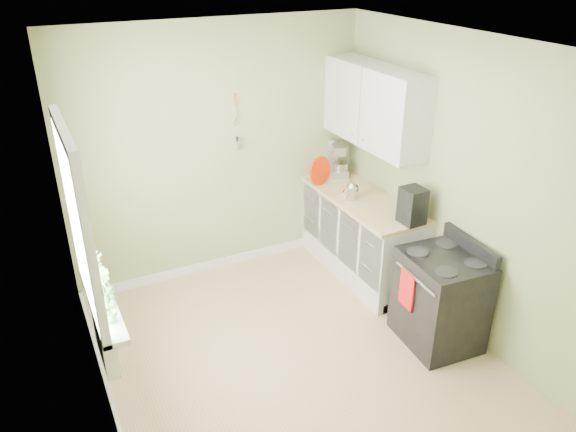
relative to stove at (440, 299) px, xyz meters
name	(u,v)px	position (x,y,z in m)	size (l,w,h in m)	color
floor	(297,359)	(-1.28, 0.33, -0.45)	(3.20, 3.60, 0.02)	tan
ceiling	(300,43)	(-1.28, 0.33, 2.27)	(3.20, 3.60, 0.02)	white
wall_back	(219,153)	(-1.28, 2.14, 0.91)	(3.20, 0.02, 2.70)	#A1AB75
wall_left	(85,271)	(-2.89, 0.33, 0.91)	(0.02, 3.60, 2.70)	#A1AB75
wall_right	(457,187)	(0.33, 0.33, 0.91)	(0.02, 3.60, 2.70)	#A1AB75
base_cabinets	(361,237)	(0.02, 1.33, -0.01)	(0.60, 1.60, 0.87)	white
countertop	(363,199)	(0.01, 1.33, 0.45)	(0.64, 1.60, 0.04)	#DDBC87
upper_cabinets	(374,106)	(0.15, 1.43, 1.41)	(0.35, 1.40, 0.80)	white
window	(78,225)	(-2.86, 0.63, 1.11)	(0.06, 1.14, 1.44)	white
window_sill	(102,302)	(-2.79, 0.63, 0.44)	(0.18, 1.14, 0.04)	white
radiator	(106,342)	(-2.82, 0.58, 0.11)	(0.12, 0.50, 0.35)	white
wall_utensils	(237,131)	(-1.08, 2.11, 1.12)	(0.02, 0.14, 0.58)	#DDBC87
stove	(440,299)	(0.00, 0.00, 0.00)	(0.68, 0.76, 0.99)	black
stand_mixer	(337,160)	(0.10, 2.02, 0.64)	(0.30, 0.37, 0.40)	#B2B2B7
kettle	(351,191)	(-0.13, 1.34, 0.56)	(0.18, 0.11, 0.19)	silver
coffee_maker	(412,207)	(0.09, 0.63, 0.63)	(0.21, 0.23, 0.35)	black
red_tray	(320,171)	(-0.23, 1.83, 0.63)	(0.33, 0.33, 0.02)	red
jar	(346,194)	(-0.16, 1.39, 0.51)	(0.07, 0.07, 0.08)	#B4A895
plant_a	(108,305)	(-2.78, 0.30, 0.61)	(0.16, 0.11, 0.31)	#47803B
plant_b	(103,289)	(-2.78, 0.53, 0.61)	(0.17, 0.14, 0.31)	#47803B
plant_c	(96,271)	(-2.78, 0.80, 0.61)	(0.17, 0.17, 0.31)	#47803B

